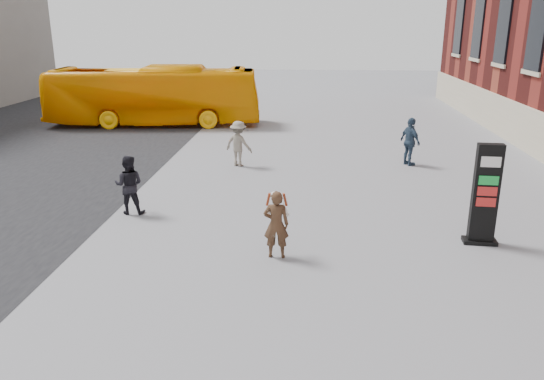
# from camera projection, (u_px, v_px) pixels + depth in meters

# --- Properties ---
(ground) EXTENTS (100.00, 100.00, 0.00)m
(ground) POSITION_uv_depth(u_px,v_px,m) (286.00, 262.00, 11.94)
(ground) COLOR #9E9EA3
(info_pylon) EXTENTS (0.82, 0.45, 2.47)m
(info_pylon) POSITION_uv_depth(u_px,v_px,m) (485.00, 195.00, 12.58)
(info_pylon) COLOR black
(info_pylon) RESTS_ON ground
(woman) EXTENTS (0.60, 0.54, 1.59)m
(woman) POSITION_uv_depth(u_px,v_px,m) (276.00, 223.00, 11.95)
(woman) COLOR #3A2417
(woman) RESTS_ON ground
(bus) EXTENTS (11.07, 3.57, 3.03)m
(bus) POSITION_uv_depth(u_px,v_px,m) (154.00, 96.00, 27.31)
(bus) COLOR #F6A103
(bus) RESTS_ON road
(pedestrian_a) EXTENTS (0.85, 0.69, 1.66)m
(pedestrian_a) POSITION_uv_depth(u_px,v_px,m) (129.00, 185.00, 14.72)
(pedestrian_a) COLOR black
(pedestrian_a) RESTS_ON ground
(pedestrian_b) EXTENTS (1.25, 1.02, 1.69)m
(pedestrian_b) POSITION_uv_depth(u_px,v_px,m) (239.00, 144.00, 19.63)
(pedestrian_b) COLOR gray
(pedestrian_b) RESTS_ON ground
(pedestrian_c) EXTENTS (0.88, 1.13, 1.79)m
(pedestrian_c) POSITION_uv_depth(u_px,v_px,m) (410.00, 142.00, 19.71)
(pedestrian_c) COLOR #30445A
(pedestrian_c) RESTS_ON ground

